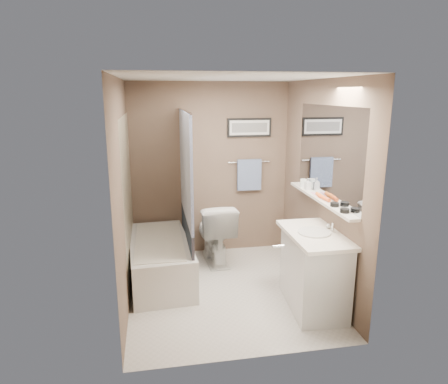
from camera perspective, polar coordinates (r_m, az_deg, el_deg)
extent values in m
plane|color=beige|center=(4.82, 0.32, -13.83)|extent=(2.50, 2.50, 0.00)
cube|color=white|center=(4.26, 0.37, 15.77)|extent=(2.20, 2.50, 0.04)
cube|color=brown|center=(5.57, -1.96, 3.15)|extent=(2.20, 0.04, 2.40)
cube|color=brown|center=(3.23, 4.33, -4.98)|extent=(2.20, 0.04, 2.40)
cube|color=brown|center=(4.33, -13.86, -0.44)|extent=(0.04, 2.50, 2.40)
cube|color=brown|center=(4.70, 13.41, 0.72)|extent=(0.04, 2.50, 2.40)
cube|color=tan|center=(4.86, -13.53, -1.28)|extent=(0.02, 1.55, 2.00)
cylinder|color=silver|center=(4.71, -5.67, 11.52)|extent=(0.02, 1.55, 0.02)
cube|color=silver|center=(4.78, -5.48, 3.71)|extent=(0.03, 1.45, 1.28)
cube|color=#222F41|center=(4.99, -5.26, -5.60)|extent=(0.03, 1.45, 0.36)
cube|color=silver|center=(4.49, 14.58, 5.51)|extent=(0.02, 1.60, 1.00)
cube|color=silver|center=(4.57, 13.56, -0.95)|extent=(0.12, 1.60, 0.03)
cylinder|color=silver|center=(5.64, 3.60, 4.30)|extent=(0.60, 0.02, 0.02)
cube|color=#96AFDA|center=(5.66, 3.62, 2.47)|extent=(0.34, 0.05, 0.44)
cube|color=black|center=(5.60, 3.64, 9.18)|extent=(0.62, 0.02, 0.26)
cube|color=white|center=(5.58, 3.67, 9.16)|extent=(0.56, 0.00, 0.20)
cube|color=#595959|center=(5.58, 3.68, 9.16)|extent=(0.50, 0.00, 0.13)
cube|color=silver|center=(3.46, 13.25, -7.53)|extent=(0.80, 0.02, 2.00)
cylinder|color=silver|center=(3.40, 7.73, -7.71)|extent=(0.10, 0.02, 0.02)
cube|color=silver|center=(5.04, -9.14, -9.55)|extent=(0.80, 1.54, 0.50)
cube|color=beige|center=(4.95, -9.25, -6.89)|extent=(0.56, 1.36, 0.02)
imported|color=silver|center=(5.42, -1.33, -5.73)|extent=(0.51, 0.84, 0.84)
cube|color=silver|center=(4.42, 12.69, -11.08)|extent=(0.56, 0.93, 0.80)
cube|color=white|center=(4.26, 12.87, -5.96)|extent=(0.54, 0.96, 0.04)
cylinder|color=silver|center=(4.25, 12.77, -5.62)|extent=(0.34, 0.34, 0.01)
cylinder|color=silver|center=(4.31, 15.26, -4.88)|extent=(0.02, 0.02, 0.10)
sphere|color=silver|center=(4.40, 14.69, -4.72)|extent=(0.05, 0.05, 0.05)
cylinder|color=black|center=(4.06, 16.85, -2.56)|extent=(0.09, 0.09, 0.04)
cylinder|color=black|center=(4.25, 15.52, -1.73)|extent=(0.09, 0.09, 0.04)
cylinder|color=#EB5621|center=(4.47, 14.12, -0.83)|extent=(0.06, 0.22, 0.04)
cylinder|color=orange|center=(4.55, 13.65, -0.54)|extent=(0.04, 0.22, 0.04)
cube|color=pink|center=(4.69, 12.90, -0.29)|extent=(0.04, 0.16, 0.01)
cylinder|color=white|center=(5.02, 11.27, 1.26)|extent=(0.08, 0.08, 0.10)
imported|color=#999999|center=(4.89, 11.88, 1.13)|extent=(0.07, 0.07, 0.14)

